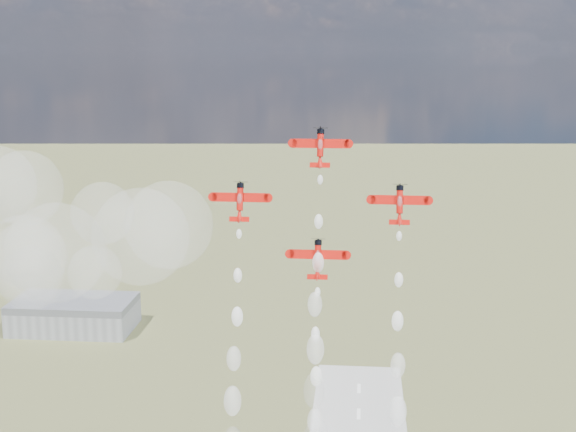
% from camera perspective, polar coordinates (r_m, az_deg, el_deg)
% --- Properties ---
extents(hangar, '(50.00, 28.00, 13.00)m').
position_cam_1_polar(hangar, '(351.24, -14.99, -6.77)').
color(hangar, gray).
rests_on(hangar, ground).
extents(plane_lead, '(10.88, 4.36, 7.59)m').
position_cam_1_polar(plane_lead, '(155.38, 2.31, 4.92)').
color(plane_lead, red).
rests_on(plane_lead, ground).
extents(plane_left, '(10.88, 4.36, 7.59)m').
position_cam_1_polar(plane_left, '(155.51, -3.44, 1.07)').
color(plane_left, red).
rests_on(plane_left, ground).
extents(plane_right, '(10.88, 4.36, 7.59)m').
position_cam_1_polar(plane_right, '(153.95, 7.94, 0.87)').
color(plane_right, red).
rests_on(plane_right, ground).
extents(plane_slot, '(10.88, 4.36, 7.59)m').
position_cam_1_polar(plane_slot, '(153.28, 2.13, -3.03)').
color(plane_slot, red).
rests_on(plane_slot, ground).
extents(smoke_trail_lead, '(5.21, 19.10, 57.31)m').
position_cam_1_polar(smoke_trail_lead, '(155.29, 1.96, -14.19)').
color(smoke_trail_lead, white).
rests_on(smoke_trail_lead, plane_lead).
extents(drifted_smoke_cloud, '(60.23, 36.90, 31.03)m').
position_cam_1_polar(drifted_smoke_cloud, '(173.85, -15.33, -1.20)').
color(drifted_smoke_cloud, white).
rests_on(drifted_smoke_cloud, ground).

